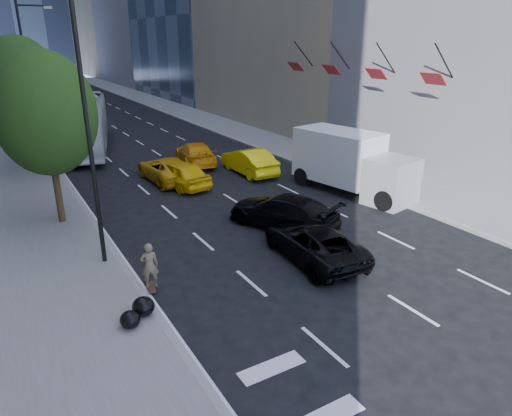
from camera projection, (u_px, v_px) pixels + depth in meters
ground at (309, 266)px, 16.95m from camera, size 160.00×160.00×0.00m
sidewalk_right at (209, 121)px, 45.86m from camera, size 4.00×120.00×0.15m
lamp_near at (90, 107)px, 15.11m from camera, size 2.13×0.22×10.00m
lamp_far at (31, 73)px, 29.62m from camera, size 2.13×0.22×10.00m
tree_near at (45, 114)px, 19.02m from camera, size 4.20×4.20×7.46m
tree_mid at (21, 85)px, 26.96m from camera, size 4.50×4.50×7.99m
tree_far at (8, 80)px, 37.67m from camera, size 3.90×3.90×6.92m
traffic_signal at (12, 78)px, 44.64m from camera, size 2.48×0.53×5.20m
facade_flags at (355, 68)px, 27.91m from camera, size 1.85×13.30×2.05m
skateboarder at (150, 269)px, 15.07m from camera, size 0.66×0.51×1.60m
black_sedan_lincoln at (314, 242)px, 17.30m from camera, size 2.65×5.07×1.36m
black_sedan_mercedes at (283, 211)px, 20.13m from camera, size 3.95×5.61×1.51m
taxi_a at (180, 174)px, 25.72m from camera, size 2.52×4.63×1.49m
taxi_b at (249, 161)px, 28.22m from camera, size 1.69×4.74×1.56m
taxi_c at (167, 169)px, 26.85m from camera, size 2.50×5.08×1.39m
taxi_d at (195, 153)px, 30.36m from camera, size 2.94×5.27×1.44m
city_bus at (82, 124)px, 34.14m from camera, size 6.45×13.95×3.79m
box_truck at (351, 162)px, 24.52m from camera, size 3.66×7.12×3.25m
garbage_bags at (138, 312)px, 13.38m from camera, size 1.15×1.11×0.57m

